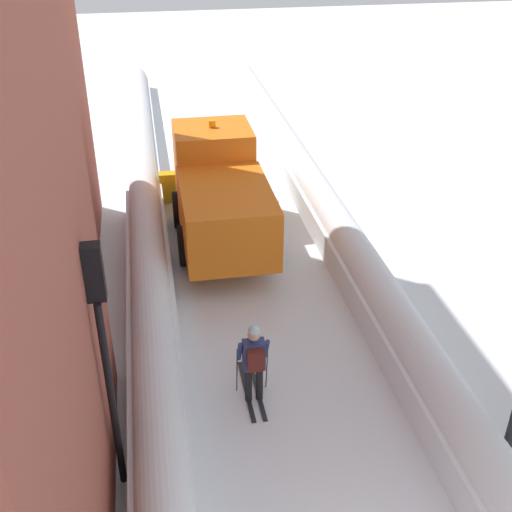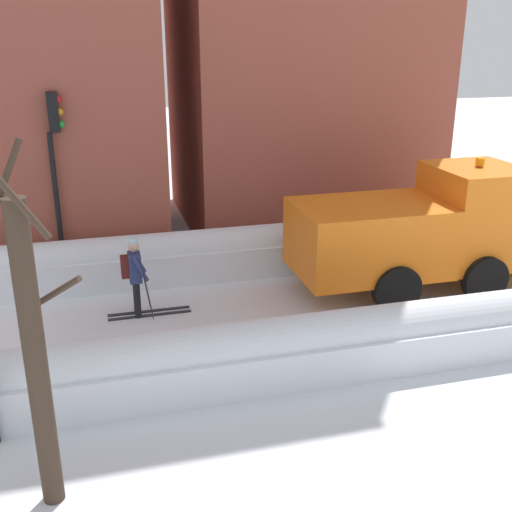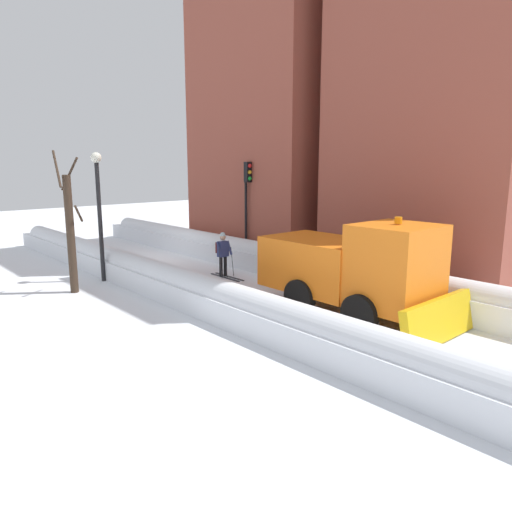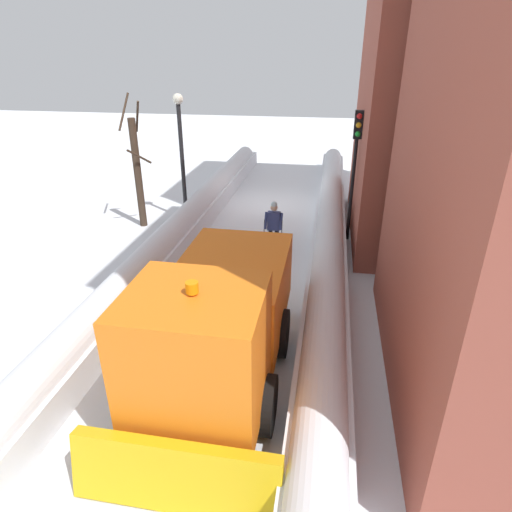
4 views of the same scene
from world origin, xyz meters
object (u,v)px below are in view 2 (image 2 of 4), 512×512
(plow_truck, at_px, (420,230))
(skier, at_px, (135,273))
(bare_tree_near, at_px, (35,353))
(traffic_light_pole, at_px, (56,153))

(plow_truck, xyz_separation_m, skier, (-0.21, -6.64, -0.48))
(bare_tree_near, bearing_deg, plow_truck, 122.53)
(plow_truck, relative_size, traffic_light_pole, 1.31)
(skier, distance_m, traffic_light_pole, 3.67)
(plow_truck, distance_m, traffic_light_pole, 8.73)
(traffic_light_pole, bearing_deg, skier, 29.80)
(traffic_light_pole, bearing_deg, bare_tree_near, -0.87)
(plow_truck, height_order, bare_tree_near, bare_tree_near)
(skier, bearing_deg, plow_truck, 88.22)
(plow_truck, bearing_deg, bare_tree_near, -57.47)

